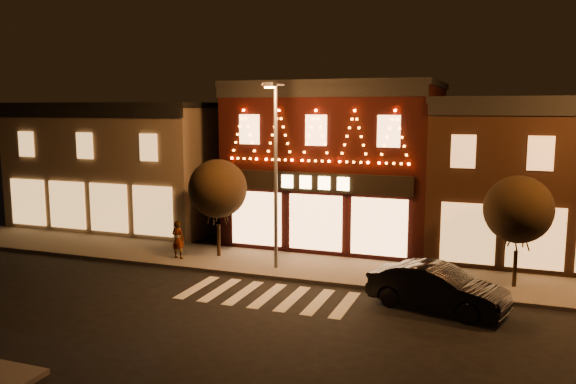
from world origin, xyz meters
The scene contains 10 objects.
ground centered at (0.00, 0.00, 0.00)m, with size 120.00×120.00×0.00m, color black.
sidewalk_far centered at (2.00, 8.00, 0.07)m, with size 44.00×4.00×0.15m, color #47423D.
building_left centered at (-13.00, 13.99, 3.66)m, with size 12.20×8.28×7.30m.
building_pulp centered at (0.00, 13.98, 4.16)m, with size 10.20×8.34×8.30m.
building_right_a centered at (9.50, 13.99, 3.76)m, with size 9.20×8.28×7.50m.
streetlamp_mid centered at (-0.90, 7.07, 4.80)m, with size 0.72×1.81×7.92m.
tree_left centered at (-4.19, 8.23, 3.32)m, with size 2.71×2.71×4.53m.
tree_right centered at (8.72, 7.93, 3.18)m, with size 2.59×2.59×4.33m.
dark_sedan centered at (6.14, 4.67, 0.79)m, with size 1.68×4.81×1.59m, color black.
pedestrian centered at (-5.73, 7.16, 1.03)m, with size 0.64×0.42×1.76m, color gray.
Camera 1 is at (7.98, -15.49, 7.03)m, focal length 36.18 mm.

